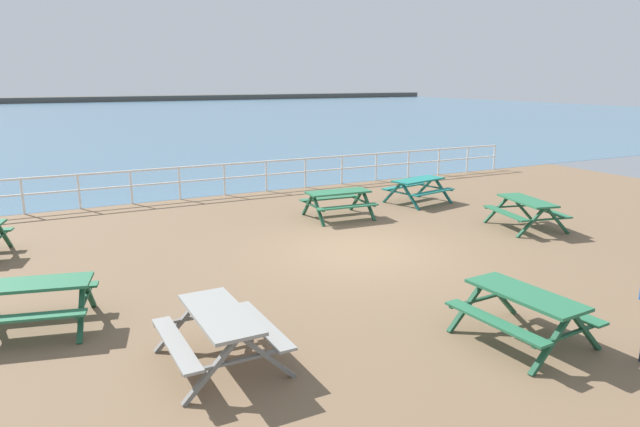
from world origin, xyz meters
The scene contains 10 objects.
ground_plane centered at (0.00, 0.00, -0.10)m, with size 30.00×24.00×0.20m, color brown.
sea_band centered at (0.00, 52.75, 0.00)m, with size 142.00×90.00×0.01m, color #476B84.
distant_shoreline centered at (0.00, 95.75, 0.00)m, with size 142.00×6.00×1.80m, color #4C4C47.
seaward_railing centered at (0.00, 7.75, 0.73)m, with size 23.07×0.07×1.08m.
picnic_table_near_right centered at (-4.50, -3.61, 0.58)m, with size 1.56×1.81×0.80m.
picnic_table_mid_centre centered at (4.98, -0.18, 0.58)m, with size 1.86×2.08×0.80m.
picnic_table_far_left centered at (-6.80, -1.13, 0.58)m, with size 2.11×1.89×0.80m.
picnic_table_far_right centered at (4.34, 3.70, 0.58)m, with size 2.07×1.85×0.80m.
picnic_table_seaward centered at (-0.22, -5.00, 0.58)m, with size 1.64×1.89×0.80m.
picnic_table_corner centered at (1.10, 3.13, 0.58)m, with size 1.89×1.64×0.80m.
Camera 1 is at (-6.60, -10.65, 3.89)m, focal length 31.79 mm.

